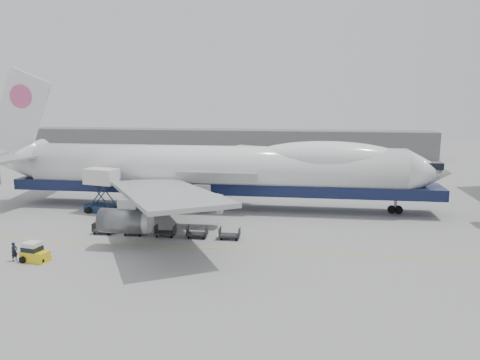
# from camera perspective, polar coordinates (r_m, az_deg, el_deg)

# --- Properties ---
(ground) EXTENTS (260.00, 260.00, 0.00)m
(ground) POSITION_cam_1_polar(r_m,az_deg,el_deg) (55.91, -5.51, -6.21)
(ground) COLOR gray
(ground) RESTS_ON ground
(apron_line) EXTENTS (60.00, 0.15, 0.01)m
(apron_line) POSITION_cam_1_polar(r_m,az_deg,el_deg) (50.36, -7.12, -8.11)
(apron_line) COLOR gold
(apron_line) RESTS_ON ground
(hangar) EXTENTS (110.00, 8.00, 7.00)m
(hangar) POSITION_cam_1_polar(r_m,az_deg,el_deg) (124.81, -2.50, 4.57)
(hangar) COLOR slate
(hangar) RESTS_ON ground
(airliner) EXTENTS (67.00, 55.30, 19.98)m
(airliner) POSITION_cam_1_polar(r_m,az_deg,el_deg) (66.02, -2.62, 1.37)
(airliner) COLOR white
(airliner) RESTS_ON ground
(catering_truck) EXTENTS (5.17, 4.05, 6.05)m
(catering_truck) POSITION_cam_1_polar(r_m,az_deg,el_deg) (66.48, -16.47, -0.90)
(catering_truck) COLOR #162644
(catering_truck) RESTS_ON ground
(baggage_tug) EXTENTS (2.79, 1.83, 1.89)m
(baggage_tug) POSITION_cam_1_polar(r_m,az_deg,el_deg) (49.83, -23.83, -8.12)
(baggage_tug) COLOR yellow
(baggage_tug) RESTS_ON ground
(ground_worker) EXTENTS (0.66, 0.80, 1.87)m
(ground_worker) POSITION_cam_1_polar(r_m,az_deg,el_deg) (50.63, -25.81, -7.87)
(ground_worker) COLOR black
(ground_worker) RESTS_ON ground
(dolly_0) EXTENTS (2.30, 1.35, 1.30)m
(dolly_0) POSITION_cam_1_polar(r_m,az_deg,el_deg) (56.70, -16.31, -5.79)
(dolly_0) COLOR #2D2D30
(dolly_0) RESTS_ON ground
(dolly_1) EXTENTS (2.30, 1.35, 1.30)m
(dolly_1) POSITION_cam_1_polar(r_m,az_deg,el_deg) (55.30, -12.78, -6.04)
(dolly_1) COLOR #2D2D30
(dolly_1) RESTS_ON ground
(dolly_2) EXTENTS (2.30, 1.35, 1.30)m
(dolly_2) POSITION_cam_1_polar(r_m,az_deg,el_deg) (54.12, -9.09, -6.27)
(dolly_2) COLOR #2D2D30
(dolly_2) RESTS_ON ground
(dolly_3) EXTENTS (2.30, 1.35, 1.30)m
(dolly_3) POSITION_cam_1_polar(r_m,az_deg,el_deg) (53.17, -5.24, -6.48)
(dolly_3) COLOR #2D2D30
(dolly_3) RESTS_ON ground
(dolly_4) EXTENTS (2.30, 1.35, 1.30)m
(dolly_4) POSITION_cam_1_polar(r_m,az_deg,el_deg) (52.47, -1.27, -6.67)
(dolly_4) COLOR #2D2D30
(dolly_4) RESTS_ON ground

